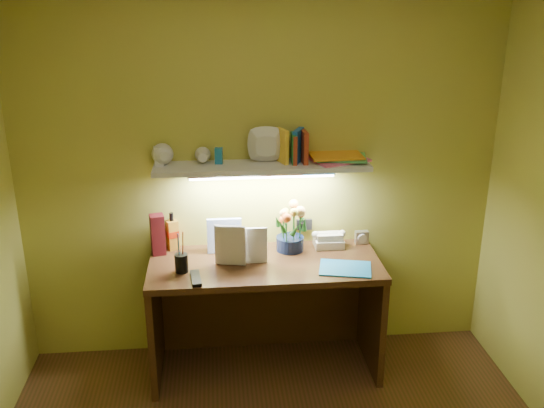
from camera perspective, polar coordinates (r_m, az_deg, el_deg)
The scene contains 13 objects.
desk at distance 3.85m, azimuth -0.63°, elevation -10.54°, with size 1.40×0.60×0.75m, color #321C0D.
flower_bouquet at distance 3.79m, azimuth 1.72°, elevation -2.19°, with size 0.19×0.19×0.31m, color #0F193A, non-canonical shape.
telephone at distance 3.89m, azimuth 5.36°, elevation -3.27°, with size 0.18×0.14×0.11m, color white, non-canonical shape.
desk_clock at distance 3.97m, azimuth 8.43°, elevation -3.11°, with size 0.08×0.04×0.08m, color silver.
whisky_bottle at distance 3.86m, azimuth -9.37°, elevation -2.52°, with size 0.07×0.07×0.24m, color #A06B1B, non-canonical shape.
whisky_box at distance 3.81m, azimuth -10.70°, elevation -2.85°, with size 0.08×0.08×0.26m, color #5B1217.
pen_cup at distance 3.56m, azimuth -8.55°, elevation -4.95°, with size 0.08×0.08×0.19m, color black.
art_card at distance 3.79m, azimuth -4.50°, elevation -2.98°, with size 0.22×0.04×0.22m, color white, non-canonical shape.
tv_remote at distance 3.49m, azimuth -7.19°, elevation -6.95°, with size 0.05×0.19×0.02m, color black.
blue_folder at distance 3.62m, azimuth 6.91°, elevation -6.03°, with size 0.30×0.22×0.01m, color #1B76B1.
desk_book_a at distance 3.62m, azimuth -5.43°, elevation -3.82°, with size 0.19×0.02×0.25m, color beige.
desk_book_b at distance 3.62m, azimuth -3.07°, elevation -3.94°, with size 0.17×0.02×0.23m, color silver.
wall_shelf at distance 3.65m, azimuth -0.51°, elevation 4.12°, with size 1.33×0.34×0.24m.
Camera 1 is at (-0.28, -2.12, 2.32)m, focal length 40.00 mm.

